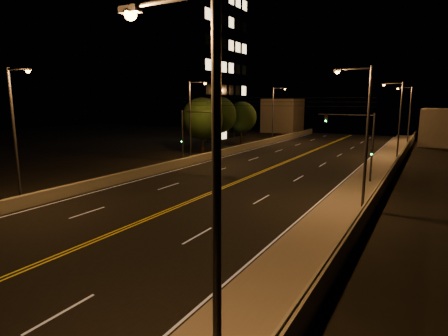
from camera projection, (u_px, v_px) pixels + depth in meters
The scene contains 23 objects.
road at pixel (215, 191), 31.55m from camera, with size 18.00×120.00×0.02m, color black.
sidewalk at pixel (347, 207), 26.32m from camera, with size 3.60×120.00×0.30m, color gray.
curb at pixel (320, 205), 27.23m from camera, with size 0.14×120.00×0.15m, color gray.
parapet_wall at pixel (372, 202), 25.41m from camera, with size 0.30×120.00×1.00m, color gray.
jersey_barrier at pixel (132, 175), 35.96m from camera, with size 0.45×120.00×0.94m, color gray.
distant_building_right at pixel (440, 127), 63.26m from camera, with size 6.00×10.00×6.13m, color gray.
distant_building_left at pixel (283, 116), 88.70m from camera, with size 8.00×8.00×7.80m, color gray.
parapet_rail at pixel (373, 194), 25.31m from camera, with size 0.06×0.06×120.00m, color black.
lane_markings at pixel (215, 191), 31.48m from camera, with size 17.32×116.00×0.00m.
streetlight_0 at pixel (206, 194), 8.03m from camera, with size 2.55×0.28×9.80m.
streetlight_1 at pixel (363, 130), 25.17m from camera, with size 2.55×0.28×9.80m.
streetlight_2 at pixel (398, 116), 47.32m from camera, with size 2.55×0.28×9.80m.
streetlight_3 at pixel (408, 111), 64.13m from camera, with size 2.55×0.28×9.80m.
streetlight_4 at pixel (16, 129), 26.24m from camera, with size 2.55×0.28×9.80m.
streetlight_5 at pixel (192, 116), 45.04m from camera, with size 2.55×0.28×9.80m.
streetlight_6 at pixel (274, 111), 67.79m from camera, with size 2.55×0.28×9.80m.
traffic_signal_right at pixel (362, 140), 33.80m from camera, with size 5.11×0.31×6.46m.
traffic_signal_left at pixel (189, 131), 42.89m from camera, with size 5.11×0.31×6.46m.
overhead_wires at pixel (262, 102), 38.36m from camera, with size 22.00×0.03×0.83m.
building_tower at pixel (169, 60), 66.39m from camera, with size 24.00×15.00×30.33m.
tree_0 at pixel (202, 119), 52.42m from camera, with size 5.86×5.86×7.94m.
tree_1 at pixel (218, 115), 61.02m from camera, with size 6.02×6.02×8.16m.
tree_2 at pixel (241, 117), 65.22m from camera, with size 5.39×5.39×7.31m.
Camera 1 is at (15.69, -6.37, 7.62)m, focal length 30.00 mm.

